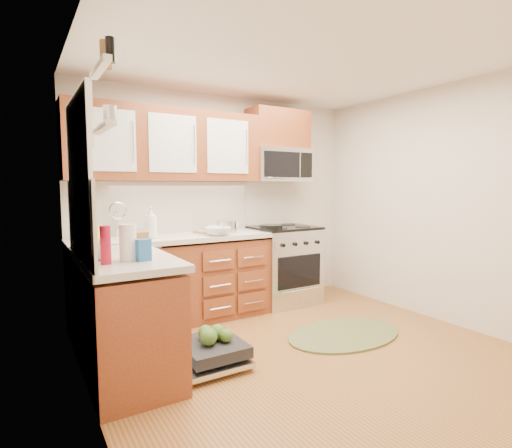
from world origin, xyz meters
TOP-DOWN VIEW (x-y plane):
  - floor at (0.00, 0.00)m, footprint 3.50×3.50m
  - ceiling at (0.00, 0.00)m, footprint 3.50×3.50m
  - wall_back at (0.00, 1.75)m, footprint 3.50×0.04m
  - wall_left at (-1.75, 0.00)m, footprint 0.04×3.50m
  - wall_right at (1.75, 0.00)m, footprint 0.04×3.50m
  - base_cabinet_back at (-0.73, 1.45)m, footprint 2.05×0.60m
  - base_cabinet_left at (-1.45, 0.52)m, footprint 0.60×1.25m
  - countertop_back at (-0.72, 1.44)m, footprint 2.07×0.64m
  - countertop_left at (-1.44, 0.53)m, footprint 0.64×1.27m
  - backsplash_back at (-0.73, 1.74)m, footprint 2.05×0.02m
  - backsplash_left at (-1.74, 0.52)m, footprint 0.02×1.25m
  - upper_cabinets at (-0.73, 1.57)m, footprint 2.05×0.35m
  - cabinet_over_mw at (0.68, 1.57)m, footprint 0.76×0.35m
  - range at (0.68, 1.43)m, footprint 0.76×0.64m
  - microwave at (0.68, 1.55)m, footprint 0.76×0.38m
  - sink at (-1.25, 1.42)m, footprint 0.62×0.50m
  - dishwasher at (-0.86, 0.30)m, footprint 0.70×0.60m
  - window at (-1.74, 0.50)m, footprint 0.03×1.05m
  - window_blind at (-1.71, 0.50)m, footprint 0.02×0.96m
  - shelf_upper at (-1.72, -0.35)m, footprint 0.04×0.40m
  - shelf_lower at (-1.72, -0.35)m, footprint 0.04×0.40m
  - rug at (0.55, 0.22)m, footprint 1.42×1.17m
  - skillet at (0.40, 1.29)m, footprint 0.26×0.26m
  - stock_pot at (-0.12, 1.41)m, footprint 0.24×0.24m
  - cutting_board at (-0.27, 1.54)m, footprint 0.34×0.26m
  - canister at (-0.93, 1.57)m, footprint 0.12×0.12m
  - paper_towel_roll at (-1.46, 0.29)m, footprint 0.14×0.14m
  - mustard_bottle at (-1.62, 0.68)m, footprint 0.09×0.09m
  - red_bottle at (-1.62, 0.24)m, footprint 0.09×0.09m
  - wooden_box at (-1.25, 0.80)m, footprint 0.14×0.11m
  - blue_carton at (-1.37, 0.22)m, footprint 0.10×0.07m
  - bowl_a at (-0.11, 1.60)m, footprint 0.27×0.27m
  - bowl_b at (-0.30, 1.25)m, footprint 0.33×0.33m
  - cup at (0.10, 1.65)m, footprint 0.12×0.12m
  - soap_bottle_a at (-1.00, 1.30)m, footprint 0.16×0.16m
  - soap_bottle_b at (-1.59, 0.98)m, footprint 0.12×0.12m
  - soap_bottle_c at (-1.62, 0.40)m, footprint 0.13×0.13m

SIDE VIEW (x-z plane):
  - floor at x=0.00m, z-range 0.00..0.00m
  - rug at x=0.55m, z-range 0.00..0.02m
  - dishwasher at x=-0.86m, z-range 0.00..0.20m
  - base_cabinet_back at x=-0.73m, z-range 0.00..0.85m
  - base_cabinet_left at x=-1.45m, z-range 0.00..0.85m
  - range at x=0.68m, z-range 0.00..0.95m
  - sink at x=-1.25m, z-range 0.67..0.93m
  - countertop_back at x=-0.72m, z-range 0.88..0.93m
  - countertop_left at x=-1.44m, z-range 0.88..0.93m
  - cutting_board at x=-0.27m, z-range 0.93..0.95m
  - bowl_a at x=-0.11m, z-range 0.93..0.99m
  - cup at x=0.10m, z-range 0.93..1.01m
  - bowl_b at x=-0.30m, z-range 0.93..1.01m
  - skillet at x=0.40m, z-range 0.95..1.00m
  - stock_pot at x=-0.12m, z-range 0.93..1.06m
  - wooden_box at x=-1.25m, z-range 0.93..1.06m
  - canister at x=-0.93m, z-range 0.93..1.07m
  - soap_bottle_c at x=-1.62m, z-range 0.93..1.08m
  - blue_carton at x=-1.37m, z-range 0.93..1.08m
  - soap_bottle_b at x=-1.59m, z-range 0.93..1.14m
  - mustard_bottle at x=-1.62m, z-range 0.93..1.15m
  - paper_towel_roll at x=-1.46m, z-range 0.92..1.18m
  - red_bottle at x=-1.62m, z-range 0.93..1.18m
  - soap_bottle_a at x=-1.00m, z-range 0.93..1.25m
  - backsplash_back at x=-0.73m, z-range 0.93..1.49m
  - backsplash_left at x=-1.74m, z-range 0.93..1.49m
  - wall_back at x=0.00m, z-range 0.00..2.50m
  - wall_left at x=-1.75m, z-range 0.00..2.50m
  - wall_right at x=1.75m, z-range 0.00..2.50m
  - window at x=-1.74m, z-range 1.02..2.08m
  - microwave at x=0.68m, z-range 1.50..1.90m
  - shelf_lower at x=-1.72m, z-range 1.74..1.76m
  - upper_cabinets at x=-0.73m, z-range 1.50..2.25m
  - window_blind at x=-1.71m, z-range 1.68..2.08m
  - shelf_upper at x=-1.72m, z-range 2.03..2.06m
  - cabinet_over_mw at x=0.68m, z-range 1.90..2.37m
  - ceiling at x=0.00m, z-range 2.50..2.50m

